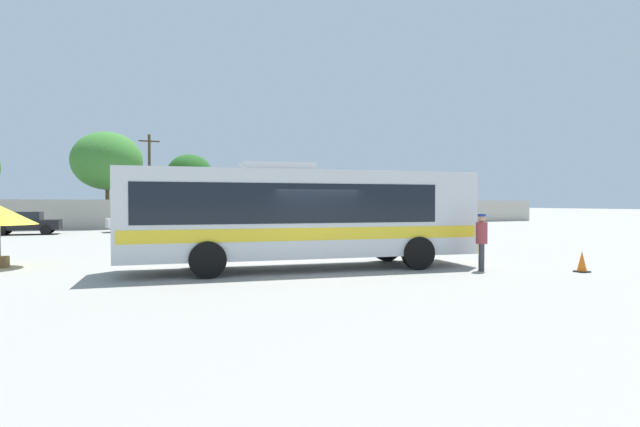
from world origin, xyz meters
name	(u,v)px	position (x,y,z in m)	size (l,w,h in m)	color
ground_plane	(229,246)	(0.00, 10.00, 0.00)	(300.00, 300.00, 0.00)	gray
perimeter_wall	(174,214)	(0.00, 28.83, 1.17)	(80.00, 0.30, 2.34)	#B2AD9E
coach_bus_silver_yellow	(299,213)	(-0.08, 0.59, 1.79)	(11.39, 4.06, 3.34)	silver
attendant_by_bus_door	(482,239)	(4.89, -2.17, 1.00)	(0.49, 0.49, 1.76)	#38383D
vendor_umbrella_near_gate_yellow	(0,216)	(-8.82, 4.88, 1.68)	(2.26, 2.26, 2.02)	gray
parked_car_second_black	(25,223)	(-10.20, 23.85, 0.80)	(4.24, 2.21, 1.51)	black
parked_car_third_white	(141,221)	(-2.92, 24.38, 0.79)	(4.66, 2.25, 1.49)	silver
utility_pole_near	(149,178)	(-1.50, 32.82, 4.27)	(1.80, 0.24, 8.18)	#4C3823
roadside_tree_midleft	(107,161)	(-5.01, 31.44, 5.59)	(5.71, 5.71, 8.03)	brown
roadside_tree_midright	(190,173)	(2.10, 33.21, 4.82)	(4.11, 4.11, 6.59)	brown
traffic_cone_on_apron	(582,262)	(7.46, -3.65, 0.31)	(0.36, 0.36, 0.64)	black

